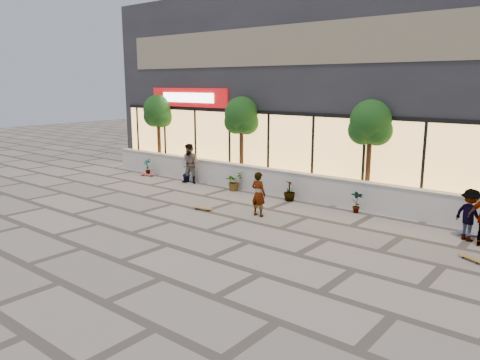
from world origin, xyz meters
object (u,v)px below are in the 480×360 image
Objects in this scene: skateboard_right_near at (472,258)px; skateboard_left at (147,174)px; tree_midwest at (241,118)px; skateboard_center at (203,208)px; skateboard_right_far at (471,234)px; tree_west at (158,113)px; skater_center at (258,194)px; tree_mideast at (370,125)px; skater_right_far at (470,215)px; skater_left at (190,164)px.

skateboard_left is at bearing -161.28° from skateboard_right_near.
skateboard_center is at bearing -68.41° from tree_midwest.
skateboard_left reaches higher than skateboard_right_far.
tree_west is 3.36m from skateboard_left.
skater_center is 6.80m from skateboard_right_near.
tree_mideast is 4.89m from skater_center.
tree_west reaches higher than skateboard_right_near.
skateboard_center is (-8.26, -2.46, -0.69)m from skater_right_far.
tree_mideast is 5.02× the size of skateboard_right_far.
tree_midwest is 2.57× the size of skater_right_far.
skater_left reaches higher than skateboard_right_far.
skateboard_right_far is (-0.50, 2.12, 0.01)m from skateboard_right_near.
skateboard_left is 1.01× the size of skateboard_right_far.
tree_mideast is 5.07× the size of skateboard_center.
tree_midwest reaches higher than skateboard_center.
skater_center is 1.01× the size of skater_right_far.
skateboard_left is 15.41m from skateboard_right_near.
skater_left is (-1.85, -1.40, -2.08)m from tree_midwest.
tree_west is at bearing -20.72° from skater_center.
skater_left reaches higher than skater_right_far.
tree_mideast is at bearing 144.30° from skateboard_right_far.
tree_mideast is 6.47m from skateboard_right_near.
skater_left is (-5.59, 2.33, 0.14)m from skater_center.
skateboard_right_far is (10.00, -1.50, -2.91)m from tree_midwest.
skater_right_far reaches higher than skateboard_left.
tree_midwest is 10.42m from skater_right_far.
skater_right_far is (6.26, 1.80, -0.01)m from skater_center.
skater_center is (3.74, -3.73, -2.21)m from tree_midwest.
tree_west is 2.53× the size of skater_center.
skater_left is 1.19× the size of skater_right_far.
skateboard_right_near is at bearing -25.24° from skater_left.
tree_mideast is 4.97× the size of skateboard_left.
skater_right_far is at bearing -10.92° from tree_midwest.
skater_left is 11.88m from skateboard_right_far.
skateboard_right_near is at bearing -177.90° from skater_center.
skateboard_right_near is (0.50, -1.70, -0.69)m from skater_right_far.
tree_west is at bearing 180.00° from tree_mideast.
skater_right_far is at bearing -105.14° from skateboard_right_far.
skateboard_center is 7.11m from skateboard_left.
skater_right_far reaches higher than skateboard_right_far.
tree_mideast reaches higher than skater_center.
skater_center is 0.85× the size of skater_left.
skateboard_right_near is at bearing 135.45° from skater_right_far.
tree_midwest is 2.53× the size of skater_center.
tree_west is 15.78m from skater_right_far.
skateboard_center is 8.75m from skateboard_right_far.
tree_midwest is 5.78m from skateboard_left.
tree_mideast is 8.24m from skater_left.
tree_west reaches higher than skateboard_left.
skateboard_center and skateboard_right_far have the same top height.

